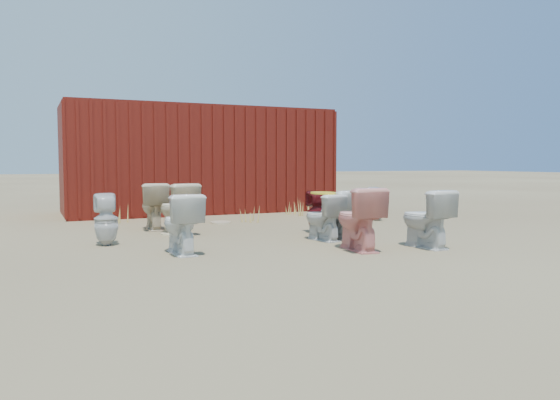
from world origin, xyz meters
name	(u,v)px	position (x,y,z in m)	size (l,w,h in m)	color
ground	(297,239)	(0.00, 0.00, 0.00)	(100.00, 100.00, 0.00)	brown
shipping_container	(198,160)	(0.00, 5.20, 1.20)	(6.00, 2.40, 2.40)	#55100E
toilet_front_a	(181,224)	(-1.91, -0.58, 0.38)	(0.43, 0.75, 0.77)	white
toilet_front_pink	(358,219)	(0.26, -1.27, 0.42)	(0.46, 0.81, 0.83)	pink
toilet_front_c	(337,214)	(0.60, -0.18, 0.37)	(0.41, 0.72, 0.73)	silver
toilet_front_maroon	(317,212)	(0.62, 0.50, 0.34)	(0.31, 0.31, 0.68)	#580F13
toilet_front_e	(425,219)	(1.21, -1.46, 0.39)	(0.44, 0.77, 0.79)	silver
toilet_back_a	(106,220)	(-2.68, 0.53, 0.36)	(0.33, 0.33, 0.72)	silver
toilet_back_beige_left	(154,206)	(-1.71, 2.05, 0.40)	(0.45, 0.79, 0.80)	beige
toilet_back_beige_right	(177,209)	(-1.51, 1.22, 0.41)	(0.46, 0.81, 0.82)	beige
toilet_back_yellowlid	(323,217)	(0.29, -0.29, 0.34)	(0.39, 0.68, 0.69)	silver
toilet_back_e	(377,204)	(2.61, 1.66, 0.33)	(0.30, 0.31, 0.66)	silver
yellow_lid	(323,193)	(0.29, -0.29, 0.70)	(0.35, 0.44, 0.03)	yellow
loose_tank	(342,216)	(1.57, 1.28, 0.17)	(0.50, 0.20, 0.35)	white
loose_lid_near	(221,222)	(-0.35, 2.53, 0.01)	(0.38, 0.49, 0.02)	#C0B28B
loose_lid_far	(174,234)	(-1.56, 1.25, 0.01)	(0.36, 0.47, 0.02)	beige
weed_clump_a	(119,215)	(-2.11, 3.26, 0.17)	(0.36, 0.36, 0.33)	tan
weed_clump_b	(250,215)	(0.19, 2.41, 0.14)	(0.32, 0.32, 0.28)	tan
weed_clump_c	(307,208)	(1.75, 3.05, 0.18)	(0.36, 0.36, 0.35)	tan
weed_clump_d	(176,213)	(-0.96, 3.50, 0.13)	(0.30, 0.30, 0.25)	tan
weed_clump_e	(294,208)	(1.68, 3.50, 0.13)	(0.34, 0.34, 0.26)	tan
weed_clump_f	(432,219)	(3.15, 0.68, 0.11)	(0.28, 0.28, 0.21)	tan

